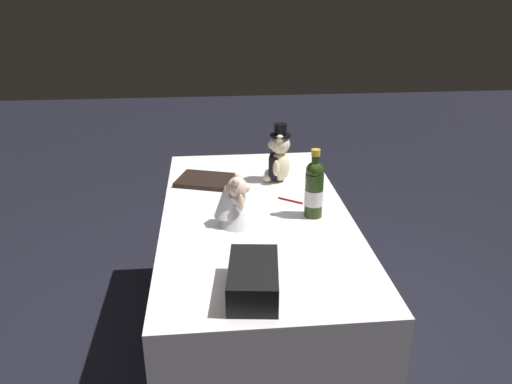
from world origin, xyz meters
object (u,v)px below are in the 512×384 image
object	(u,v)px
signing_pen	(290,200)
guestbook	(205,180)
gift_case_black	(253,279)
teddy_bear_bride	(234,204)
champagne_bottle	(314,188)
teddy_bear_groom	(278,158)

from	to	relation	value
signing_pen	guestbook	world-z (taller)	guestbook
gift_case_black	teddy_bear_bride	bearing A→B (deg)	3.73
gift_case_black	guestbook	bearing A→B (deg)	9.00
teddy_bear_bride	signing_pen	distance (m)	0.36
teddy_bear_bride	champagne_bottle	world-z (taller)	champagne_bottle
champagne_bottle	guestbook	bearing A→B (deg)	46.97
teddy_bear_groom	signing_pen	world-z (taller)	teddy_bear_groom
teddy_bear_groom	guestbook	distance (m)	0.39
champagne_bottle	signing_pen	xyz separation A→B (m)	(0.16, 0.08, -0.13)
gift_case_black	guestbook	world-z (taller)	gift_case_black
teddy_bear_groom	guestbook	xyz separation A→B (m)	(0.01, 0.38, -0.11)
gift_case_black	signing_pen	bearing A→B (deg)	-18.14
teddy_bear_bride	signing_pen	world-z (taller)	teddy_bear_bride
signing_pen	gift_case_black	bearing A→B (deg)	161.86
teddy_bear_bride	champagne_bottle	distance (m)	0.35
teddy_bear_bride	signing_pen	xyz separation A→B (m)	(0.21, -0.27, -0.09)
teddy_bear_groom	teddy_bear_bride	world-z (taller)	teddy_bear_groom
teddy_bear_groom	teddy_bear_bride	distance (m)	0.54
teddy_bear_bride	gift_case_black	xyz separation A→B (m)	(-0.51, -0.03, -0.05)
champagne_bottle	gift_case_black	distance (m)	0.64
teddy_bear_groom	champagne_bottle	world-z (taller)	champagne_bottle
signing_pen	guestbook	distance (m)	0.48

